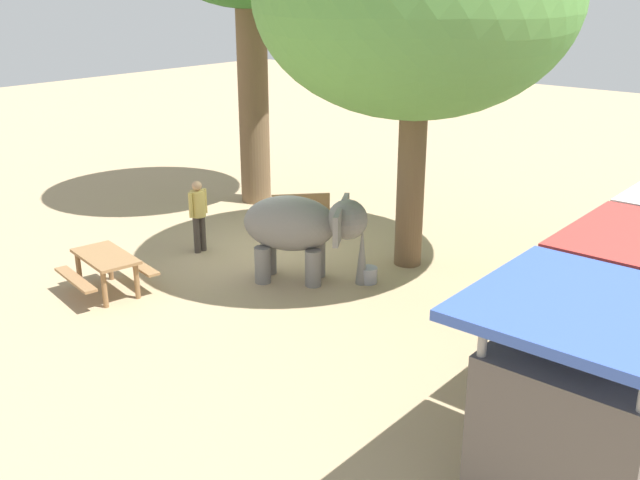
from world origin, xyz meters
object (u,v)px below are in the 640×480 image
wooden_bench (300,209)px  market_stall_blue (581,417)px  person_handler (198,211)px  feed_bucket (368,275)px  picnic_table_near (106,264)px  elephant (303,227)px

wooden_bench → market_stall_blue: 10.49m
market_stall_blue → person_handler: bearing=-106.0°
feed_bucket → person_handler: bearing=-75.9°
wooden_bench → feed_bucket: wooden_bench is taller
wooden_bench → feed_bucket: 3.72m
picnic_table_near → market_stall_blue: market_stall_blue is taller
person_handler → picnic_table_near: bearing=-84.5°
elephant → feed_bucket: 1.62m
elephant → feed_bucket: elephant is taller
person_handler → wooden_bench: person_handler is taller
person_handler → picnic_table_near: (2.66, 0.38, -0.36)m
picnic_table_near → market_stall_blue: bearing=-169.9°
picnic_table_near → person_handler: bearing=-71.3°
picnic_table_near → elephant: bearing=-119.5°
wooden_bench → feed_bucket: bearing=-74.7°
elephant → picnic_table_near: bearing=-160.9°
elephant → wooden_bench: (-2.42, -2.22, -0.64)m
elephant → person_handler: (0.25, -2.83, -0.16)m
market_stall_blue → elephant: bearing=-114.0°
market_stall_blue → feed_bucket: (-3.73, -5.65, -0.98)m
elephant → wooden_bench: elephant is taller
wooden_bench → picnic_table_near: 5.33m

